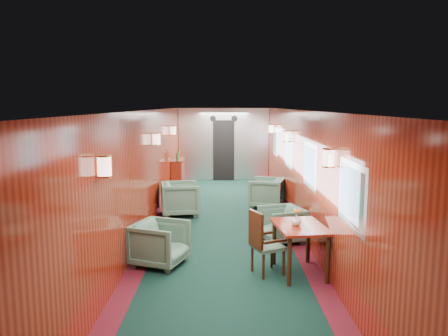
# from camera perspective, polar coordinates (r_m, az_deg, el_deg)

# --- Properties ---
(room) EXTENTS (12.00, 12.10, 2.40)m
(room) POSITION_cam_1_polar(r_m,az_deg,el_deg) (8.56, 0.01, 2.44)
(room) COLOR black
(room) RESTS_ON ground
(bulkhead) EXTENTS (2.98, 0.17, 2.39)m
(bulkhead) POSITION_cam_1_polar(r_m,az_deg,el_deg) (14.49, -0.05, 3.07)
(bulkhead) COLOR silver
(bulkhead) RESTS_ON ground
(windows_right) EXTENTS (0.02, 8.60, 0.80)m
(windows_right) POSITION_cam_1_polar(r_m,az_deg,el_deg) (8.95, 9.58, 1.40)
(windows_right) COLOR #BABDC2
(windows_right) RESTS_ON ground
(wall_sconces) EXTENTS (2.97, 7.97, 0.25)m
(wall_sconces) POSITION_cam_1_polar(r_m,az_deg,el_deg) (9.11, 0.00, 3.78)
(wall_sconces) COLOR #FDE2C5
(wall_sconces) RESTS_ON ground
(dining_table) EXTENTS (0.82, 1.07, 0.74)m
(dining_table) POSITION_cam_1_polar(r_m,az_deg,el_deg) (6.62, 9.88, -8.37)
(dining_table) COLOR maroon
(dining_table) RESTS_ON ground
(side_chair) EXTENTS (0.56, 0.57, 0.97)m
(side_chair) POSITION_cam_1_polar(r_m,az_deg,el_deg) (6.54, 5.06, -9.39)
(side_chair) COLOR #1C4233
(side_chair) RESTS_ON ground
(credenza) EXTENTS (0.32, 1.03, 1.20)m
(credenza) POSITION_cam_1_polar(r_m,az_deg,el_deg) (12.84, -6.03, -0.86)
(credenza) COLOR maroon
(credenza) RESTS_ON ground
(flower_vase) EXTENTS (0.19, 0.19, 0.15)m
(flower_vase) POSITION_cam_1_polar(r_m,az_deg,el_deg) (6.55, 9.42, -6.75)
(flower_vase) COLOR beige
(flower_vase) RESTS_ON dining_table
(armchair_left_near) EXTENTS (0.98, 0.96, 0.70)m
(armchair_left_near) POSITION_cam_1_polar(r_m,az_deg,el_deg) (7.02, -8.33, -9.73)
(armchair_left_near) COLOR #1C4233
(armchair_left_near) RESTS_ON ground
(armchair_left_far) EXTENTS (0.96, 0.94, 0.76)m
(armchair_left_far) POSITION_cam_1_polar(r_m,az_deg,el_deg) (10.01, -5.72, -4.01)
(armchair_left_far) COLOR #1C4233
(armchair_left_far) RESTS_ON ground
(armchair_right_near) EXTENTS (0.91, 0.89, 0.66)m
(armchair_right_near) POSITION_cam_1_polar(r_m,az_deg,el_deg) (8.13, 7.54, -7.32)
(armchair_right_near) COLOR #1C4233
(armchair_right_near) RESTS_ON ground
(armchair_right_far) EXTENTS (0.98, 0.97, 0.73)m
(armchair_right_far) POSITION_cam_1_polar(r_m,az_deg,el_deg) (10.77, 5.55, -3.23)
(armchair_right_far) COLOR #1C4233
(armchair_right_far) RESTS_ON ground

